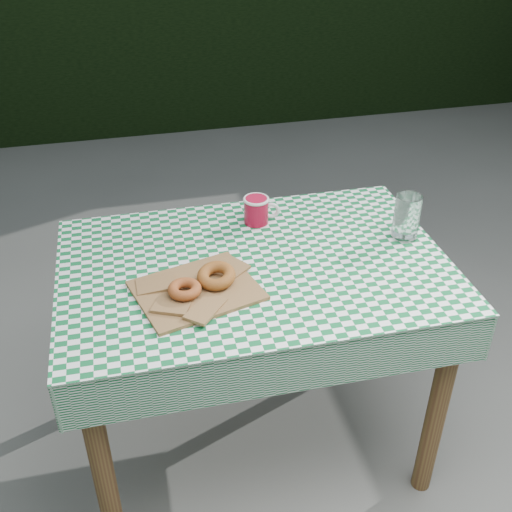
{
  "coord_description": "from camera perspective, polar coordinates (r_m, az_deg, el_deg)",
  "views": [
    {
      "loc": [
        -0.48,
        -1.52,
        1.76
      ],
      "look_at": [
        -0.14,
        -0.09,
        0.79
      ],
      "focal_mm": 43.25,
      "sensor_mm": 36.0,
      "label": 1
    }
  ],
  "objects": [
    {
      "name": "ground",
      "position": [
        2.37,
        2.82,
        -14.49
      ],
      "size": [
        60.0,
        60.0,
        0.0
      ],
      "primitive_type": "plane",
      "color": "#4F4F4A",
      "rests_on": "ground"
    },
    {
      "name": "table",
      "position": [
        2.03,
        -0.11,
        -9.62
      ],
      "size": [
        1.11,
        0.75,
        0.75
      ],
      "primitive_type": "cube",
      "rotation": [
        0.0,
        0.0,
        -0.01
      ],
      "color": "brown",
      "rests_on": "ground"
    },
    {
      "name": "tablecloth",
      "position": [
        1.79,
        -0.13,
        -0.73
      ],
      "size": [
        1.13,
        0.77,
        0.01
      ],
      "primitive_type": "cube",
      "rotation": [
        0.0,
        0.0,
        -0.01
      ],
      "color": "#0E5D2D",
      "rests_on": "table"
    },
    {
      "name": "paper_bag",
      "position": [
        1.68,
        -5.52,
        -3.1
      ],
      "size": [
        0.37,
        0.33,
        0.02
      ],
      "primitive_type": "cube",
      "rotation": [
        0.0,
        0.0,
        0.27
      ],
      "color": "olive",
      "rests_on": "tablecloth"
    },
    {
      "name": "bagel_front",
      "position": [
        1.64,
        -6.62,
        -3.07
      ],
      "size": [
        0.09,
        0.09,
        0.03
      ],
      "primitive_type": "torus",
      "rotation": [
        0.0,
        0.0,
        -0.02
      ],
      "color": "#A34F21",
      "rests_on": "paper_bag"
    },
    {
      "name": "bagel_back",
      "position": [
        1.68,
        -3.69,
        -1.84
      ],
      "size": [
        0.15,
        0.15,
        0.03
      ],
      "primitive_type": "torus",
      "rotation": [
        0.0,
        0.0,
        -0.66
      ],
      "color": "#9A601F",
      "rests_on": "paper_bag"
    },
    {
      "name": "coffee_mug",
      "position": [
        1.97,
        0.01,
        4.24
      ],
      "size": [
        0.19,
        0.19,
        0.09
      ],
      "primitive_type": null,
      "rotation": [
        0.0,
        0.0,
        -0.24
      ],
      "color": "maroon",
      "rests_on": "tablecloth"
    },
    {
      "name": "drinking_glass",
      "position": [
        1.93,
        13.76,
        3.52
      ],
      "size": [
        0.09,
        0.09,
        0.14
      ],
      "primitive_type": "cylinder",
      "rotation": [
        0.0,
        0.0,
        -0.19
      ],
      "color": "white",
      "rests_on": "tablecloth"
    }
  ]
}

